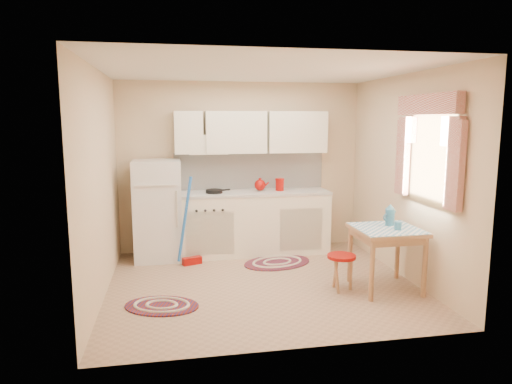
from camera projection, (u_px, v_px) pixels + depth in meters
room_shell at (271, 149)px, 5.49m from camera, size 3.64×3.60×2.52m
fridge at (158, 210)px, 6.36m from camera, size 0.65×0.60×1.40m
broom at (191, 221)px, 6.12m from camera, size 0.30×0.21×1.20m
base_cabinets at (251, 224)px, 6.69m from camera, size 2.25×0.60×0.88m
countertop at (251, 193)px, 6.62m from camera, size 2.27×0.62×0.04m
frying_pan at (214, 191)px, 6.47m from camera, size 0.32×0.32×0.05m
red_kettle at (260, 185)px, 6.63m from camera, size 0.22×0.21×0.18m
red_canister at (280, 185)px, 6.68m from camera, size 0.14×0.14×0.16m
table at (386, 259)px, 5.26m from camera, size 0.72×0.72×0.72m
stool at (341, 273)px, 5.24m from camera, size 0.40×0.40×0.42m
coffee_pot at (390, 215)px, 5.32m from camera, size 0.16×0.15×0.27m
mug at (398, 226)px, 5.12m from camera, size 0.08×0.08×0.10m
rug_center at (277, 263)px, 6.27m from camera, size 1.09×0.87×0.02m
rug_left at (162, 306)px, 4.81m from camera, size 0.92×0.75×0.02m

